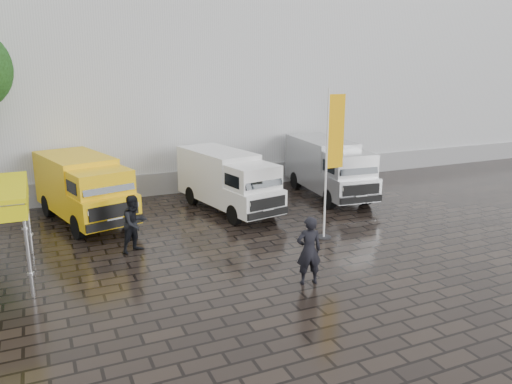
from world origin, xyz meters
TOP-DOWN VIEW (x-y plane):
  - ground at (0.00, 0.00)m, footprint 120.00×120.00m
  - exhibition_hall at (2.00, 16.00)m, footprint 44.00×16.00m
  - hall_plinth at (2.00, 7.95)m, footprint 44.00×0.15m
  - van_yellow at (-6.78, 5.14)m, footprint 3.30×5.60m
  - van_white at (-1.38, 4.40)m, footprint 2.77×5.63m
  - van_silver at (3.51, 4.70)m, footprint 2.41×5.81m
  - flagpole at (0.61, -0.00)m, footprint 0.88×0.50m
  - wheelie_bin at (7.07, 7.42)m, footprint 0.57×0.57m
  - person_front at (-1.88, -2.96)m, footprint 0.76×0.58m
  - person_tent at (-5.67, 1.34)m, footprint 1.11×1.03m

SIDE VIEW (x-z plane):
  - ground at x=0.00m, z-range 0.00..0.00m
  - wheelie_bin at x=7.07m, z-range 0.00..0.93m
  - hall_plinth at x=2.00m, z-range 0.00..1.00m
  - person_tent at x=-5.67m, z-range 0.00..1.83m
  - person_front at x=-1.88m, z-range 0.00..1.89m
  - van_white at x=-1.38m, z-range 0.00..2.34m
  - van_yellow at x=-6.78m, z-range 0.00..2.42m
  - van_silver at x=3.51m, z-range 0.00..2.45m
  - flagpole at x=0.61m, z-range 0.29..5.31m
  - exhibition_hall at x=2.00m, z-range 0.00..12.00m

